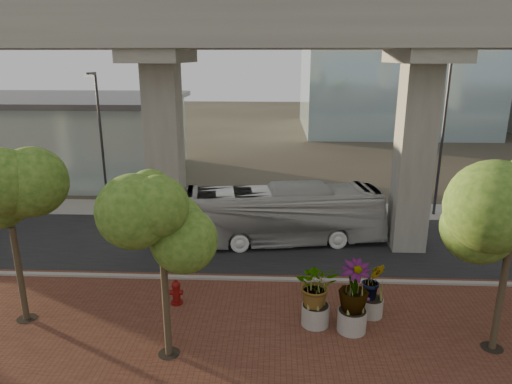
{
  "coord_description": "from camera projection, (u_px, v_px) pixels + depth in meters",
  "views": [
    {
      "loc": [
        -0.56,
        -19.68,
        9.26
      ],
      "look_at": [
        -1.48,
        0.5,
        3.26
      ],
      "focal_mm": 32.0,
      "sensor_mm": 36.0,
      "label": 1
    }
  ],
  "objects": [
    {
      "name": "ground",
      "position": [
        287.0,
        262.0,
        21.46
      ],
      "size": [
        160.0,
        160.0,
        0.0
      ],
      "primitive_type": "plane",
      "color": "#322D24",
      "rests_on": "ground"
    },
    {
      "name": "brick_plaza",
      "position": [
        292.0,
        374.0,
        13.79
      ],
      "size": [
        70.0,
        13.0,
        0.06
      ],
      "primitive_type": "cube",
      "color": "brown",
      "rests_on": "ground"
    },
    {
      "name": "asphalt_road",
      "position": [
        286.0,
        244.0,
        23.37
      ],
      "size": [
        90.0,
        8.0,
        0.04
      ],
      "primitive_type": "cube",
      "color": "black",
      "rests_on": "ground"
    },
    {
      "name": "curb_strip",
      "position": [
        288.0,
        280.0,
        19.52
      ],
      "size": [
        70.0,
        0.25,
        0.16
      ],
      "primitive_type": "cube",
      "color": "gray",
      "rests_on": "ground"
    },
    {
      "name": "far_sidewalk",
      "position": [
        285.0,
        210.0,
        28.63
      ],
      "size": [
        90.0,
        3.0,
        0.06
      ],
      "primitive_type": "cube",
      "color": "gray",
      "rests_on": "ground"
    },
    {
      "name": "transit_viaduct",
      "position": [
        289.0,
        101.0,
        21.3
      ],
      "size": [
        72.0,
        5.6,
        12.4
      ],
      "color": "#9B998D",
      "rests_on": "ground"
    },
    {
      "name": "station_pavilion",
      "position": [
        36.0,
        135.0,
        36.74
      ],
      "size": [
        23.0,
        13.0,
        6.3
      ],
      "color": "#A3B9BB",
      "rests_on": "ground"
    },
    {
      "name": "transit_bus",
      "position": [
        279.0,
        215.0,
        23.25
      ],
      "size": [
        10.96,
        3.97,
        2.99
      ],
      "primitive_type": "imported",
      "rotation": [
        0.0,
        0.0,
        1.71
      ],
      "color": "silver",
      "rests_on": "ground"
    },
    {
      "name": "fire_hydrant",
      "position": [
        176.0,
        292.0,
        17.57
      ],
      "size": [
        0.5,
        0.45,
        1.01
      ],
      "color": "#650D0B",
      "rests_on": "ground"
    },
    {
      "name": "planter_front",
      "position": [
        316.0,
        288.0,
        15.93
      ],
      "size": [
        2.18,
        2.18,
        2.39
      ],
      "color": "gray",
      "rests_on": "ground"
    },
    {
      "name": "planter_right",
      "position": [
        354.0,
        290.0,
        15.52
      ],
      "size": [
        2.46,
        2.46,
        2.62
      ],
      "color": "#A09C90",
      "rests_on": "ground"
    },
    {
      "name": "planter_left",
      "position": [
        373.0,
        283.0,
        16.56
      ],
      "size": [
        1.94,
        1.94,
        2.13
      ],
      "color": "#B0AD9F",
      "rests_on": "ground"
    },
    {
      "name": "street_tree_far_west",
      "position": [
        7.0,
        199.0,
        15.38
      ],
      "size": [
        3.62,
        3.62,
        6.28
      ],
      "color": "#4F412D",
      "rests_on": "ground"
    },
    {
      "name": "street_tree_near_west",
      "position": [
        161.0,
        225.0,
        13.46
      ],
      "size": [
        3.48,
        3.48,
        6.04
      ],
      "color": "#4F412D",
      "rests_on": "ground"
    },
    {
      "name": "streetlamp_west",
      "position": [
        100.0,
        134.0,
        26.82
      ],
      "size": [
        0.42,
        1.22,
        8.4
      ],
      "color": "#2A2B2F",
      "rests_on": "ground"
    },
    {
      "name": "streetlamp_east",
      "position": [
        444.0,
        128.0,
        26.18
      ],
      "size": [
        0.45,
        1.33,
        9.15
      ],
      "color": "#2F2E33",
      "rests_on": "ground"
    }
  ]
}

